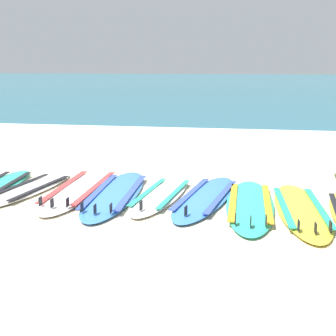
# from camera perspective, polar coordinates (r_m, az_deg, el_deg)

# --- Properties ---
(ground_plane) EXTENTS (80.00, 80.00, 0.00)m
(ground_plane) POSITION_cam_1_polar(r_m,az_deg,el_deg) (6.11, -5.01, -4.48)
(ground_plane) COLOR beige
(sea) EXTENTS (80.00, 60.00, 0.10)m
(sea) POSITION_cam_1_polar(r_m,az_deg,el_deg) (41.03, 7.78, 10.15)
(sea) COLOR #23667A
(sea) RESTS_ON ground
(wave_foam_strip) EXTENTS (80.00, 1.29, 0.11)m
(wave_foam_strip) POSITION_cam_1_polar(r_m,az_deg,el_deg) (11.84, 2.34, 4.22)
(wave_foam_strip) COLOR white
(wave_foam_strip) RESTS_ON ground
(surfboard_1) EXTENTS (0.63, 1.97, 0.18)m
(surfboard_1) POSITION_cam_1_polar(r_m,az_deg,el_deg) (7.33, -19.73, -1.98)
(surfboard_1) COLOR #2DB793
(surfboard_1) RESTS_ON ground
(surfboard_2) EXTENTS (0.83, 2.07, 0.18)m
(surfboard_2) POSITION_cam_1_polar(r_m,az_deg,el_deg) (6.99, -16.46, -2.45)
(surfboard_2) COLOR silver
(surfboard_2) RESTS_ON ground
(surfboard_3) EXTENTS (0.68, 2.57, 0.18)m
(surfboard_3) POSITION_cam_1_polar(r_m,az_deg,el_deg) (6.82, -10.67, -2.50)
(surfboard_3) COLOR white
(surfboard_3) RESTS_ON ground
(surfboard_4) EXTENTS (0.75, 2.59, 0.18)m
(surfboard_4) POSITION_cam_1_polar(r_m,az_deg,el_deg) (6.52, -6.42, -3.07)
(surfboard_4) COLOR #3875CC
(surfboard_4) RESTS_ON ground
(surfboard_5) EXTENTS (0.76, 2.11, 0.18)m
(surfboard_5) POSITION_cam_1_polar(r_m,az_deg,el_deg) (6.40, -0.85, -3.29)
(surfboard_5) COLOR white
(surfboard_5) RESTS_ON ground
(surfboard_6) EXTENTS (0.96, 2.40, 0.18)m
(surfboard_6) POSITION_cam_1_polar(r_m,az_deg,el_deg) (6.32, 4.60, -3.54)
(surfboard_6) COLOR #3875CC
(surfboard_6) RESTS_ON ground
(surfboard_7) EXTENTS (0.61, 2.40, 0.18)m
(surfboard_7) POSITION_cam_1_polar(r_m,az_deg,el_deg) (6.08, 9.92, -4.37)
(surfboard_7) COLOR #2DB793
(surfboard_7) RESTS_ON ground
(surfboard_8) EXTENTS (0.72, 2.39, 0.18)m
(surfboard_8) POSITION_cam_1_polar(r_m,az_deg,el_deg) (6.01, 15.83, -4.85)
(surfboard_8) COLOR yellow
(surfboard_8) RESTS_ON ground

